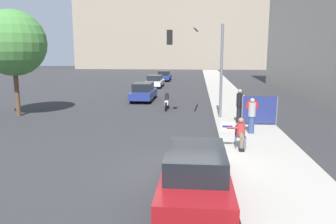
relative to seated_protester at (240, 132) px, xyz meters
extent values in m
plane|color=#303033|center=(-2.16, -2.48, -0.84)|extent=(160.00, 160.00, 0.00)
cube|color=#A8A399|center=(0.87, 12.52, -0.75)|extent=(3.12, 90.00, 0.17)
cube|color=gray|center=(-4.16, 67.61, 12.07)|extent=(52.00, 12.00, 25.81)
cylinder|color=#474C56|center=(-0.16, -0.13, -0.43)|extent=(0.03, 0.03, 0.47)
cylinder|color=#474C56|center=(0.21, -0.13, -0.43)|extent=(0.03, 0.03, 0.47)
cylinder|color=#474C56|center=(-0.16, 0.24, -0.43)|extent=(0.03, 0.03, 0.47)
cylinder|color=#474C56|center=(0.21, 0.24, -0.43)|extent=(0.03, 0.03, 0.47)
cube|color=navy|center=(0.03, 0.06, -0.19)|extent=(0.40, 0.40, 0.02)
cube|color=navy|center=(0.03, 0.25, 0.01)|extent=(0.40, 0.02, 0.38)
cylinder|color=#756651|center=(0.03, -0.10, -0.09)|extent=(0.18, 0.42, 0.18)
cylinder|color=#756651|center=(0.03, -0.31, -0.43)|extent=(0.16, 0.16, 0.47)
cube|color=black|center=(0.03, -0.37, -0.61)|extent=(0.20, 0.28, 0.10)
cylinder|color=#B23333|center=(0.03, 0.09, 0.08)|extent=(0.34, 0.34, 0.52)
sphere|color=#936B4C|center=(0.03, 0.09, 0.45)|extent=(0.22, 0.22, 0.22)
cylinder|color=#B23333|center=(-0.30, 0.01, 0.16)|extent=(0.45, 0.09, 0.09)
cube|color=#EAE5C6|center=(-0.50, 0.01, 0.22)|extent=(0.53, 0.02, 0.36)
cube|color=navy|center=(-0.50, 0.00, 0.22)|extent=(0.40, 0.01, 0.09)
cylinder|color=#334775|center=(0.84, 2.55, -0.26)|extent=(0.28, 0.28, 0.81)
cylinder|color=#9E9EA3|center=(0.84, 2.55, 0.47)|extent=(0.34, 0.34, 0.64)
sphere|color=tan|center=(0.84, 2.55, 0.90)|extent=(0.21, 0.21, 0.21)
cylinder|color=black|center=(0.55, 4.83, -0.22)|extent=(0.28, 0.28, 0.89)
cylinder|color=black|center=(0.55, 4.83, 0.58)|extent=(0.34, 0.34, 0.71)
sphere|color=tan|center=(0.55, 4.83, 1.05)|extent=(0.23, 0.23, 0.23)
cylinder|color=slate|center=(0.64, 4.37, 0.10)|extent=(0.06, 0.06, 1.53)
cylinder|color=slate|center=(2.42, 4.37, 0.10)|extent=(0.06, 0.06, 1.53)
cube|color=navy|center=(1.53, 4.37, 0.15)|extent=(1.78, 0.02, 1.43)
cylinder|color=red|center=(1.14, 4.35, 0.36)|extent=(0.63, 0.01, 0.63)
cylinder|color=slate|center=(-0.36, 6.26, 2.00)|extent=(0.16, 0.16, 5.33)
cylinder|color=slate|center=(-1.86, 6.35, 4.36)|extent=(0.29, 3.00, 0.11)
cube|color=black|center=(-3.36, 6.44, 3.94)|extent=(0.32, 0.32, 0.84)
sphere|color=green|center=(-3.36, 6.44, 3.66)|extent=(0.18, 0.18, 0.18)
cube|color=maroon|center=(-1.73, -4.14, -0.31)|extent=(1.83, 4.70, 0.51)
cube|color=black|center=(-1.73, -4.33, 0.25)|extent=(1.58, 2.45, 0.62)
cylinder|color=black|center=(-2.54, -2.68, -0.52)|extent=(0.22, 0.64, 0.64)
cylinder|color=black|center=(-0.92, -2.68, -0.52)|extent=(0.22, 0.64, 0.64)
cylinder|color=black|center=(-2.54, -5.60, -0.52)|extent=(0.22, 0.64, 0.64)
cylinder|color=black|center=(-0.92, -5.60, -0.52)|extent=(0.22, 0.64, 0.64)
cube|color=navy|center=(-6.12, 13.70, -0.29)|extent=(1.71, 4.55, 0.55)
cube|color=black|center=(-6.12, 13.52, 0.31)|extent=(1.47, 2.37, 0.65)
cylinder|color=black|center=(-6.86, 15.11, -0.52)|extent=(0.22, 0.64, 0.64)
cylinder|color=black|center=(-5.38, 15.11, -0.52)|extent=(0.22, 0.64, 0.64)
cylinder|color=black|center=(-6.86, 12.29, -0.52)|extent=(0.22, 0.64, 0.64)
cylinder|color=black|center=(-5.38, 12.29, -0.52)|extent=(0.22, 0.64, 0.64)
cube|color=white|center=(-6.52, 24.05, -0.32)|extent=(1.73, 4.51, 0.49)
cube|color=black|center=(-6.52, 23.87, 0.23)|extent=(1.49, 2.35, 0.60)
cylinder|color=black|center=(-7.28, 25.45, -0.52)|extent=(0.22, 0.64, 0.64)
cylinder|color=black|center=(-5.76, 25.45, -0.52)|extent=(0.22, 0.64, 0.64)
cylinder|color=black|center=(-7.28, 22.65, -0.52)|extent=(0.22, 0.64, 0.64)
cylinder|color=black|center=(-5.76, 22.65, -0.52)|extent=(0.22, 0.64, 0.64)
cube|color=navy|center=(-6.30, 32.40, -0.32)|extent=(1.72, 4.60, 0.50)
cube|color=black|center=(-6.30, 32.21, 0.23)|extent=(1.48, 2.39, 0.60)
cylinder|color=black|center=(-7.05, 33.82, -0.52)|extent=(0.22, 0.64, 0.64)
cylinder|color=black|center=(-5.55, 33.82, -0.52)|extent=(0.22, 0.64, 0.64)
cylinder|color=black|center=(-7.05, 30.97, -0.52)|extent=(0.22, 0.64, 0.64)
cylinder|color=black|center=(-5.55, 30.97, -0.52)|extent=(0.22, 0.64, 0.64)
cube|color=silver|center=(-3.82, 9.70, -0.36)|extent=(0.24, 0.92, 0.32)
cylinder|color=black|center=(-3.82, 9.65, -0.04)|extent=(0.28, 0.28, 0.51)
sphere|color=black|center=(-3.82, 9.65, 0.23)|extent=(0.24, 0.24, 0.24)
cylinder|color=black|center=(-3.82, 10.47, -0.54)|extent=(0.10, 0.60, 0.60)
cylinder|color=black|center=(-3.82, 8.94, -0.54)|extent=(0.10, 0.60, 0.60)
cylinder|color=brown|center=(-12.84, 6.41, 0.71)|extent=(0.28, 0.28, 3.10)
sphere|color=#47843D|center=(-12.84, 6.41, 3.65)|extent=(3.96, 3.96, 3.96)
camera|label=1|loc=(-1.72, -12.79, 3.13)|focal=35.00mm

